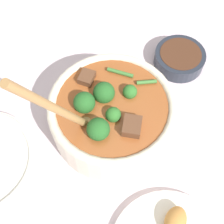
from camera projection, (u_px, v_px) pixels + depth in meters
The scene contains 3 objects.
ground_plane at pixel (112, 126), 0.61m from camera, with size 4.00×4.00×0.00m, color silver.
stew_bowl at pixel (111, 114), 0.56m from camera, with size 0.26×0.23×0.28m.
condiment_bowl at pixel (180, 58), 0.67m from camera, with size 0.11×0.11×0.03m.
Camera 1 is at (0.16, 0.22, 0.55)m, focal length 50.00 mm.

